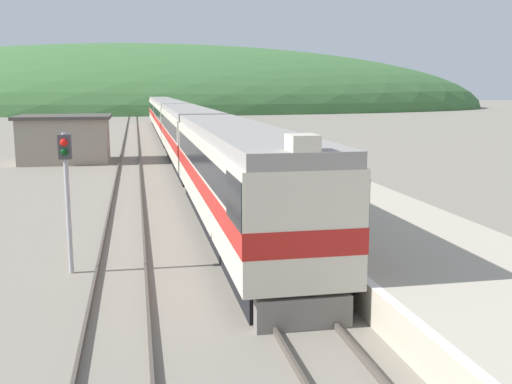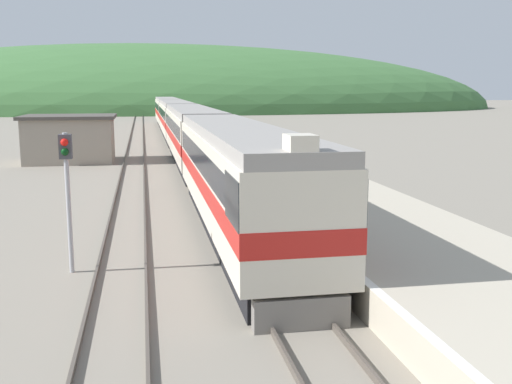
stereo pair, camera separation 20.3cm
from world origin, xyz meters
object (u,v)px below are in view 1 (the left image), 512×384
(carriage_third, at_px, (170,119))
(carriage_second, at_px, (188,134))
(carriage_fourth, at_px, (162,111))
(signal_post_siding, at_px, (66,174))
(express_train_lead_car, at_px, (237,176))

(carriage_third, bearing_deg, carriage_second, -90.00)
(carriage_fourth, xyz_separation_m, signal_post_siding, (-5.66, -68.38, 0.77))
(express_train_lead_car, relative_size, carriage_fourth, 0.92)
(carriage_second, distance_m, signal_post_siding, 25.56)
(express_train_lead_car, xyz_separation_m, carriage_fourth, (0.00, 64.60, -0.01))
(carriage_third, bearing_deg, signal_post_siding, -96.91)
(express_train_lead_car, bearing_deg, carriage_second, 90.00)
(carriage_second, height_order, signal_post_siding, signal_post_siding)
(express_train_lead_car, xyz_separation_m, carriage_third, (0.00, 42.87, -0.01))
(signal_post_siding, bearing_deg, carriage_fourth, 85.27)
(carriage_fourth, height_order, signal_post_siding, signal_post_siding)
(express_train_lead_car, relative_size, carriage_third, 0.92)
(express_train_lead_car, relative_size, carriage_second, 0.92)
(carriage_third, relative_size, carriage_fourth, 1.00)
(carriage_third, xyz_separation_m, carriage_fourth, (0.00, 21.73, 0.00))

